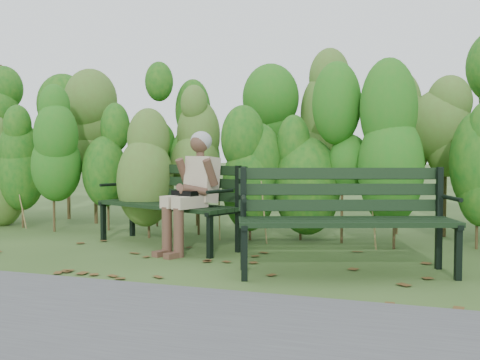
% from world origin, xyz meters
% --- Properties ---
extents(ground, '(80.00, 80.00, 0.00)m').
position_xyz_m(ground, '(0.00, 0.00, 0.00)').
color(ground, '#2C471A').
extents(footpath, '(60.00, 2.50, 0.01)m').
position_xyz_m(footpath, '(0.00, -2.20, 0.01)').
color(footpath, '#474749').
rests_on(footpath, ground).
extents(hedge_band, '(11.04, 1.67, 2.42)m').
position_xyz_m(hedge_band, '(0.00, 1.86, 1.26)').
color(hedge_band, '#47381E').
rests_on(hedge_band, ground).
extents(leaf_litter, '(6.03, 2.24, 0.01)m').
position_xyz_m(leaf_litter, '(-0.05, -0.12, 0.00)').
color(leaf_litter, brown).
rests_on(leaf_litter, ground).
extents(bench_left, '(1.85, 1.18, 0.88)m').
position_xyz_m(bench_left, '(-0.93, 0.81, 0.52)').
color(bench_left, black).
rests_on(bench_left, ground).
extents(bench_right, '(1.87, 1.13, 0.89)m').
position_xyz_m(bench_right, '(1.05, 0.00, 0.52)').
color(bench_right, black).
rests_on(bench_right, ground).
extents(seated_woman, '(0.55, 0.75, 1.23)m').
position_xyz_m(seated_woman, '(-0.54, 0.47, 0.70)').
color(seated_woman, '#BAB290').
rests_on(seated_woman, ground).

